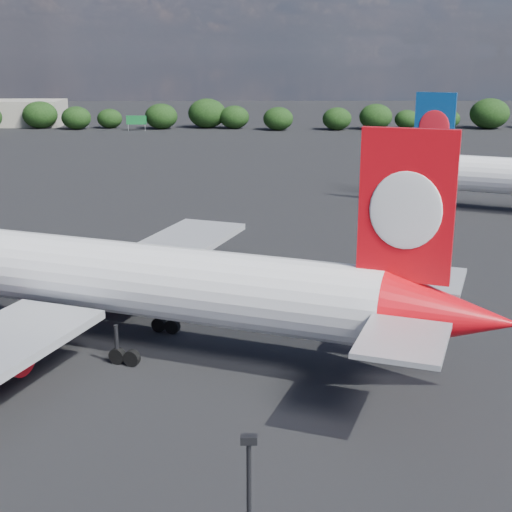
{
  "coord_description": "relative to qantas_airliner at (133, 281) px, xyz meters",
  "views": [
    {
      "loc": [
        15.44,
        -39.88,
        22.94
      ],
      "look_at": [
        16.0,
        12.0,
        8.0
      ],
      "focal_mm": 50.0,
      "sensor_mm": 36.0,
      "label": 1
    }
  ],
  "objects": [
    {
      "name": "highway_sign",
      "position": [
        -24.3,
        162.45,
        -2.41
      ],
      "size": [
        6.0,
        0.3,
        4.5
      ],
      "color": "#166F30",
      "rests_on": "ground"
    },
    {
      "name": "qantas_airliner",
      "position": [
        0.0,
        0.0,
        0.0
      ],
      "size": [
        53.97,
        51.89,
        18.19
      ],
      "color": "white",
      "rests_on": "ground"
    },
    {
      "name": "billboard_yellow",
      "position": [
        5.7,
        168.45,
        -1.67
      ],
      "size": [
        5.0,
        0.3,
        5.5
      ],
      "color": "yellow",
      "rests_on": "ground"
    },
    {
      "name": "ground",
      "position": [
        -6.3,
        46.45,
        -5.54
      ],
      "size": [
        500.0,
        500.0,
        0.0
      ],
      "primitive_type": "plane",
      "color": "black",
      "rests_on": "ground"
    },
    {
      "name": "horizon_treeline",
      "position": [
        -4.52,
        167.3,
        -1.63
      ],
      "size": [
        201.96,
        16.3,
        9.24
      ],
      "color": "black",
      "rests_on": "ground"
    }
  ]
}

